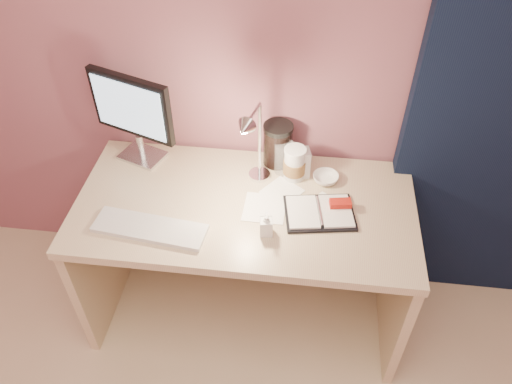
# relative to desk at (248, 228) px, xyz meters

# --- Properties ---
(room) EXTENTS (3.50, 3.50, 3.50)m
(room) POSITION_rel_desk_xyz_m (0.95, 0.24, 0.63)
(room) COLOR #C6B28E
(room) RESTS_ON ground
(desk) EXTENTS (1.40, 0.70, 0.73)m
(desk) POSITION_rel_desk_xyz_m (0.00, 0.00, 0.00)
(desk) COLOR #C5B98B
(desk) RESTS_ON ground
(monitor) EXTENTS (0.38, 0.20, 0.42)m
(monitor) POSITION_rel_desk_xyz_m (-0.50, 0.17, 0.48)
(monitor) COLOR silver
(monitor) RESTS_ON desk
(keyboard) EXTENTS (0.46, 0.18, 0.02)m
(keyboard) POSITION_rel_desk_xyz_m (-0.35, -0.26, 0.23)
(keyboard) COLOR silver
(keyboard) RESTS_ON desk
(planner) EXTENTS (0.31, 0.25, 0.04)m
(planner) POSITION_rel_desk_xyz_m (0.31, -0.09, 0.24)
(planner) COLOR black
(planner) RESTS_ON desk
(paper_a) EXTENTS (0.17, 0.17, 0.00)m
(paper_a) POSITION_rel_desk_xyz_m (0.08, -0.09, 0.23)
(paper_a) COLOR white
(paper_a) RESTS_ON desk
(paper_b) EXTENTS (0.22, 0.22, 0.00)m
(paper_b) POSITION_rel_desk_xyz_m (0.33, -0.07, 0.23)
(paper_b) COLOR white
(paper_b) RESTS_ON desk
(paper_c) EXTENTS (0.20, 0.20, 0.00)m
(paper_c) POSITION_rel_desk_xyz_m (0.15, 0.02, 0.23)
(paper_c) COLOR white
(paper_c) RESTS_ON desk
(coffee_cup) EXTENTS (0.10, 0.10, 0.15)m
(coffee_cup) POSITION_rel_desk_xyz_m (0.19, 0.12, 0.30)
(coffee_cup) COLOR silver
(coffee_cup) RESTS_ON desk
(clear_cup) EXTENTS (0.08, 0.08, 0.15)m
(clear_cup) POSITION_rel_desk_xyz_m (0.14, 0.16, 0.30)
(clear_cup) COLOR white
(clear_cup) RESTS_ON desk
(bowl) EXTENTS (0.12, 0.12, 0.03)m
(bowl) POSITION_rel_desk_xyz_m (0.33, 0.11, 0.24)
(bowl) COLOR white
(bowl) RESTS_ON desk
(lotion_bottle) EXTENTS (0.05, 0.06, 0.11)m
(lotion_bottle) POSITION_rel_desk_xyz_m (0.10, -0.22, 0.28)
(lotion_bottle) COLOR silver
(lotion_bottle) RESTS_ON desk
(dark_jar) EXTENTS (0.13, 0.13, 0.18)m
(dark_jar) POSITION_rel_desk_xyz_m (0.11, 0.21, 0.31)
(dark_jar) COLOR black
(dark_jar) RESTS_ON desk
(product_box) EXTENTS (0.10, 0.09, 0.13)m
(product_box) POSITION_rel_desk_xyz_m (0.21, 0.14, 0.29)
(product_box) COLOR silver
(product_box) RESTS_ON desk
(desk_lamp) EXTENTS (0.13, 0.25, 0.40)m
(desk_lamp) POSITION_rel_desk_xyz_m (0.06, 0.01, 0.47)
(desk_lamp) COLOR silver
(desk_lamp) RESTS_ON desk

